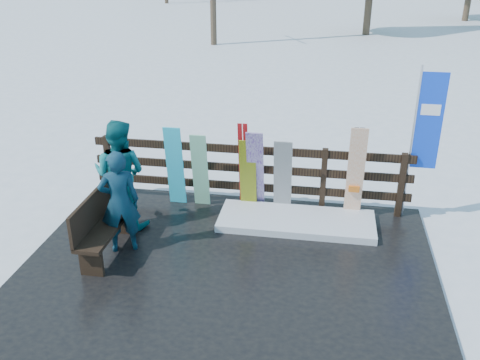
% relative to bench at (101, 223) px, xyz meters
% --- Properties ---
extents(ground, '(700.00, 700.00, 0.00)m').
position_rel_bench_xyz_m(ground, '(1.93, -0.24, -0.60)').
color(ground, white).
rests_on(ground, ground).
extents(deck, '(6.00, 5.00, 0.08)m').
position_rel_bench_xyz_m(deck, '(1.93, -0.24, -0.56)').
color(deck, black).
rests_on(deck, ground).
extents(fence, '(5.60, 0.10, 1.15)m').
position_rel_bench_xyz_m(fence, '(1.93, 1.96, 0.14)').
color(fence, black).
rests_on(fence, deck).
extents(snow_patch, '(2.59, 1.00, 0.12)m').
position_rel_bench_xyz_m(snow_patch, '(2.83, 1.36, -0.46)').
color(snow_patch, white).
rests_on(snow_patch, deck).
extents(bench, '(0.41, 1.50, 0.97)m').
position_rel_bench_xyz_m(bench, '(0.00, 0.00, 0.00)').
color(bench, black).
rests_on(bench, deck).
extents(snowboard_0, '(0.30, 0.23, 1.49)m').
position_rel_bench_xyz_m(snowboard_0, '(0.66, 1.74, 0.23)').
color(snowboard_0, '#2CD2F2').
rests_on(snowboard_0, deck).
extents(snowboard_1, '(0.28, 0.25, 1.39)m').
position_rel_bench_xyz_m(snowboard_1, '(1.11, 1.74, 0.18)').
color(snowboard_1, white).
rests_on(snowboard_1, deck).
extents(snowboard_2, '(0.28, 0.29, 1.35)m').
position_rel_bench_xyz_m(snowboard_2, '(1.95, 1.74, 0.16)').
color(snowboard_2, '#DAE711').
rests_on(snowboard_2, deck).
extents(snowboard_3, '(0.28, 0.47, 1.52)m').
position_rel_bench_xyz_m(snowboard_3, '(2.08, 1.74, 0.25)').
color(snowboard_3, silver).
rests_on(snowboard_3, deck).
extents(snowboard_4, '(0.31, 0.31, 1.37)m').
position_rel_bench_xyz_m(snowboard_4, '(2.55, 1.74, 0.17)').
color(snowboard_4, black).
rests_on(snowboard_4, deck).
extents(snowboard_5, '(0.28, 0.23, 1.65)m').
position_rel_bench_xyz_m(snowboard_5, '(3.75, 1.74, 0.31)').
color(snowboard_5, white).
rests_on(snowboard_5, deck).
extents(ski_pair_a, '(0.16, 0.31, 1.62)m').
position_rel_bench_xyz_m(ski_pair_a, '(1.86, 1.81, 0.29)').
color(ski_pair_a, red).
rests_on(ski_pair_a, deck).
extents(ski_pair_b, '(0.17, 0.20, 1.64)m').
position_rel_bench_xyz_m(ski_pair_b, '(3.75, 1.81, 0.30)').
color(ski_pair_b, black).
rests_on(ski_pair_b, deck).
extents(rental_flag, '(0.45, 0.04, 2.60)m').
position_rel_bench_xyz_m(rental_flag, '(4.78, 2.01, 1.09)').
color(rental_flag, silver).
rests_on(rental_flag, deck).
extents(person_front, '(0.70, 0.59, 1.62)m').
position_rel_bench_xyz_m(person_front, '(0.26, 0.15, 0.29)').
color(person_front, '#0F4350').
rests_on(person_front, deck).
extents(person_back, '(0.95, 0.77, 1.82)m').
position_rel_bench_xyz_m(person_back, '(-0.01, 0.90, 0.40)').
color(person_back, '#0F676D').
rests_on(person_back, deck).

